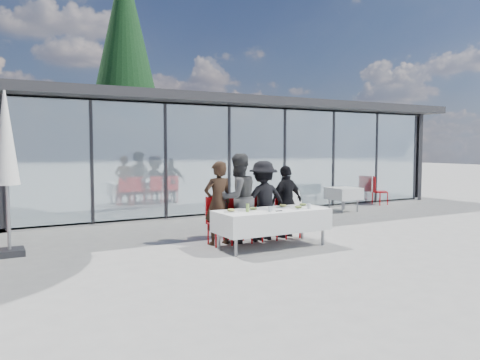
% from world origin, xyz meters
% --- Properties ---
extents(ground, '(90.00, 90.00, 0.00)m').
position_xyz_m(ground, '(0.00, 0.00, 0.00)').
color(ground, gray).
rests_on(ground, ground).
extents(pavilion, '(14.80, 8.80, 3.44)m').
position_xyz_m(pavilion, '(2.00, 8.16, 2.15)').
color(pavilion, gray).
rests_on(pavilion, ground).
extents(treeline, '(62.50, 2.00, 4.40)m').
position_xyz_m(treeline, '(-2.00, 28.00, 2.20)').
color(treeline, '#173912').
rests_on(treeline, ground).
extents(dining_table, '(2.26, 0.96, 0.75)m').
position_xyz_m(dining_table, '(-0.28, -0.31, 0.54)').
color(dining_table, silver).
rests_on(dining_table, ground).
extents(diner_a, '(0.65, 0.65, 1.70)m').
position_xyz_m(diner_a, '(-1.09, 0.44, 0.85)').
color(diner_a, '#332116').
rests_on(diner_a, ground).
extents(diner_chair_a, '(0.44, 0.44, 0.97)m').
position_xyz_m(diner_chair_a, '(-1.09, 0.44, 0.54)').
color(diner_chair_a, red).
rests_on(diner_chair_a, ground).
extents(diner_b, '(1.00, 1.00, 1.85)m').
position_xyz_m(diner_b, '(-0.63, 0.44, 0.93)').
color(diner_b, '#434343').
rests_on(diner_b, ground).
extents(diner_chair_b, '(0.44, 0.44, 0.97)m').
position_xyz_m(diner_chair_b, '(-0.63, 0.44, 0.54)').
color(diner_chair_b, red).
rests_on(diner_chair_b, ground).
extents(diner_c, '(1.17, 1.17, 1.69)m').
position_xyz_m(diner_c, '(-0.02, 0.44, 0.85)').
color(diner_c, black).
rests_on(diner_c, ground).
extents(diner_chair_c, '(0.44, 0.44, 0.97)m').
position_xyz_m(diner_chair_c, '(-0.02, 0.44, 0.54)').
color(diner_chair_c, red).
rests_on(diner_chair_c, ground).
extents(diner_d, '(1.11, 1.11, 1.58)m').
position_xyz_m(diner_d, '(0.58, 0.44, 0.79)').
color(diner_d, black).
rests_on(diner_d, ground).
extents(diner_chair_d, '(0.44, 0.44, 0.97)m').
position_xyz_m(diner_chair_d, '(0.58, 0.44, 0.54)').
color(diner_chair_d, red).
rests_on(diner_chair_d, ground).
extents(plate_a, '(0.29, 0.29, 0.07)m').
position_xyz_m(plate_a, '(-1.15, -0.24, 0.77)').
color(plate_a, white).
rests_on(plate_a, dining_table).
extents(plate_b, '(0.29, 0.29, 0.07)m').
position_xyz_m(plate_b, '(-0.66, -0.22, 0.77)').
color(plate_b, white).
rests_on(plate_b, dining_table).
extents(plate_c, '(0.29, 0.29, 0.07)m').
position_xyz_m(plate_c, '(0.11, -0.13, 0.77)').
color(plate_c, white).
rests_on(plate_c, dining_table).
extents(plate_d, '(0.29, 0.29, 0.07)m').
position_xyz_m(plate_d, '(0.57, -0.19, 0.77)').
color(plate_d, white).
rests_on(plate_d, dining_table).
extents(plate_extra, '(0.29, 0.29, 0.07)m').
position_xyz_m(plate_extra, '(0.25, -0.47, 0.77)').
color(plate_extra, white).
rests_on(plate_extra, dining_table).
extents(juice_bottle, '(0.06, 0.06, 0.16)m').
position_xyz_m(juice_bottle, '(-0.87, -0.37, 0.83)').
color(juice_bottle, '#8FBE4F').
rests_on(juice_bottle, dining_table).
extents(drinking_glasses, '(1.04, 0.13, 0.10)m').
position_xyz_m(drinking_glasses, '(0.13, -0.56, 0.80)').
color(drinking_glasses, silver).
rests_on(drinking_glasses, dining_table).
extents(folded_eyeglasses, '(0.14, 0.03, 0.01)m').
position_xyz_m(folded_eyeglasses, '(-0.29, -0.57, 0.76)').
color(folded_eyeglasses, black).
rests_on(folded_eyeglasses, dining_table).
extents(spare_table_right, '(0.86, 0.86, 0.74)m').
position_xyz_m(spare_table_right, '(4.47, 2.98, 0.55)').
color(spare_table_right, silver).
rests_on(spare_table_right, ground).
extents(spare_chair_a, '(0.62, 0.62, 0.97)m').
position_xyz_m(spare_chair_a, '(6.65, 3.72, 0.54)').
color(spare_chair_a, red).
rests_on(spare_chair_a, ground).
extents(spare_chair_b, '(0.59, 0.59, 0.97)m').
position_xyz_m(spare_chair_b, '(3.62, 4.41, 0.54)').
color(spare_chair_b, red).
rests_on(spare_chair_b, ground).
extents(market_umbrella, '(0.50, 0.50, 3.00)m').
position_xyz_m(market_umbrella, '(-4.87, 1.40, 1.96)').
color(market_umbrella, black).
rests_on(market_umbrella, ground).
extents(lounger, '(0.78, 1.40, 0.72)m').
position_xyz_m(lounger, '(3.29, 3.56, 0.26)').
color(lounger, silver).
rests_on(lounger, ground).
extents(conifer_tree, '(4.00, 4.00, 10.50)m').
position_xyz_m(conifer_tree, '(0.50, 13.00, 5.99)').
color(conifer_tree, '#382316').
rests_on(conifer_tree, ground).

